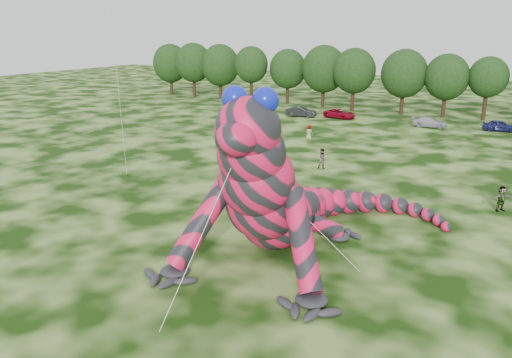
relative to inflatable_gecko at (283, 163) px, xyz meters
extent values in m
plane|color=#16330A|center=(5.37, -6.75, -4.86)|extent=(240.00, 240.00, 0.00)
cylinder|color=silver|center=(-16.07, 4.00, 4.42)|extent=(0.02, 0.02, 19.25)
cylinder|color=#382314|center=(-17.74, 5.96, -4.74)|extent=(0.08, 0.08, 0.24)
imported|color=silver|center=(-27.81, 42.35, -4.21)|extent=(3.91, 1.90, 1.29)
imported|color=black|center=(-16.94, 41.10, -4.13)|extent=(4.56, 2.07, 1.45)
imported|color=maroon|center=(-11.60, 42.61, -4.22)|extent=(4.92, 2.97, 1.28)
imported|color=#A9ADB3|center=(0.86, 41.75, -4.23)|extent=(4.51, 2.21, 1.26)
imported|color=#181C50|center=(9.05, 43.09, -4.15)|extent=(4.30, 2.12, 1.41)
imported|color=gray|center=(-3.85, 16.30, -3.92)|extent=(1.11, 0.99, 1.88)
imported|color=gray|center=(11.07, 12.09, -3.96)|extent=(1.54, 1.55, 1.79)
imported|color=gray|center=(-9.73, 27.08, -3.99)|extent=(0.87, 0.59, 1.73)
camera|label=1|loc=(11.88, -24.79, 7.34)|focal=35.00mm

